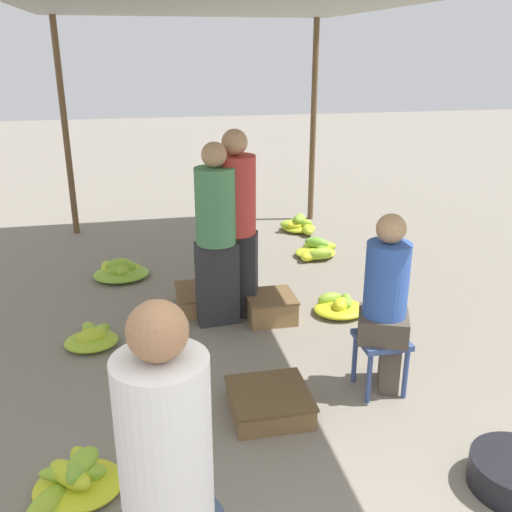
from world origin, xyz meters
name	(u,v)px	position (x,y,z in m)	size (l,w,h in m)	color
canopy_post_back_left	(65,131)	(-1.63, 6.59, 1.35)	(0.08, 0.08, 2.71)	brown
canopy_post_back_right	(313,124)	(1.63, 6.59, 1.35)	(0.08, 0.08, 2.71)	brown
vendor_foreground	(168,492)	(-0.76, 0.63, 0.82)	(0.43, 0.43, 1.58)	#384766
stool	(381,348)	(0.82, 2.26, 0.34)	(0.34, 0.34, 0.42)	#384C84
vendor_seated	(387,302)	(0.84, 2.27, 0.69)	(0.44, 0.44, 1.32)	#4C4238
banana_pile_left_0	(74,481)	(-1.24, 1.63, 0.10)	(0.54, 0.53, 0.25)	#92BF32
banana_pile_left_1	(121,271)	(-1.03, 4.85, 0.08)	(0.59, 0.58, 0.22)	#88BB34
banana_pile_left_2	(93,338)	(-1.24, 3.37, 0.06)	(0.44, 0.52, 0.17)	#A7C72E
banana_pile_right_0	(298,226)	(1.29, 6.01, 0.09)	(0.49, 0.59, 0.24)	#9DC330
banana_pile_right_1	(339,306)	(0.97, 3.52, 0.07)	(0.49, 0.44, 0.18)	yellow
banana_pile_right_2	(317,251)	(1.24, 5.04, 0.07)	(0.57, 0.58, 0.22)	yellow
crate_near	(270,402)	(-0.02, 2.14, 0.08)	(0.53, 0.53, 0.16)	brown
crate_mid	(205,298)	(-0.23, 3.90, 0.10)	(0.54, 0.54, 0.19)	olive
crate_far	(270,307)	(0.32, 3.54, 0.12)	(0.44, 0.44, 0.23)	olive
shopper_walking_mid	(236,223)	(0.04, 3.71, 0.88)	(0.46, 0.46, 1.70)	#2D2D33
shopper_walking_far	(216,233)	(-0.16, 3.58, 0.84)	(0.38, 0.37, 1.62)	#2D2D33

